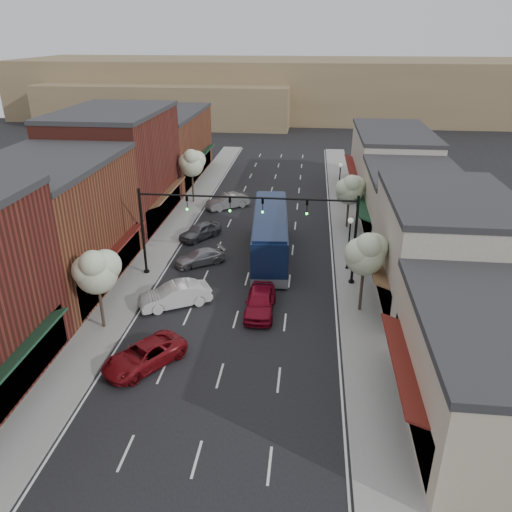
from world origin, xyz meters
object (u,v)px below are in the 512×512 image
(red_hatchback, at_px, (260,301))
(signal_mast_left, at_px, (172,220))
(tree_right_near, at_px, (366,252))
(parked_car_e, at_px, (228,201))
(tree_left_near, at_px, (96,270))
(lamp_post_near, at_px, (349,235))
(tree_left_far, at_px, (192,162))
(coach_bus, at_px, (270,234))
(lamp_post_far, at_px, (340,176))
(parked_car_b, at_px, (175,295))
(parked_car_d, at_px, (200,231))
(parked_car_c, at_px, (200,257))
(parked_car_a, at_px, (144,355))
(tree_right_far, at_px, (350,189))
(signal_mast_right, at_px, (323,226))

(red_hatchback, bearing_deg, signal_mast_left, 145.33)
(tree_right_near, height_order, parked_car_e, tree_right_near)
(tree_left_near, bearing_deg, lamp_post_near, 33.33)
(tree_left_far, distance_m, coach_bus, 16.73)
(signal_mast_left, relative_size, lamp_post_far, 1.85)
(coach_bus, xyz_separation_m, parked_car_b, (-5.87, -9.15, -1.20))
(parked_car_d, bearing_deg, red_hatchback, -26.24)
(tree_left_far, relative_size, parked_car_c, 1.46)
(signal_mast_left, relative_size, parked_car_a, 1.64)
(parked_car_b, bearing_deg, parked_car_d, 154.96)
(parked_car_a, distance_m, parked_car_b, 6.94)
(lamp_post_far, relative_size, parked_car_a, 0.89)
(tree_right_near, relative_size, tree_left_near, 1.05)
(parked_car_e, bearing_deg, tree_left_near, -46.36)
(tree_left_far, distance_m, parked_car_a, 29.99)
(coach_bus, bearing_deg, parked_car_b, -126.89)
(tree_left_far, height_order, parked_car_d, tree_left_far)
(tree_right_near, xyz_separation_m, coach_bus, (-6.93, 8.59, -2.43))
(signal_mast_left, bearing_deg, parked_car_c, 58.02)
(signal_mast_left, bearing_deg, tree_right_near, -16.19)
(tree_left_far, height_order, coach_bus, tree_left_far)
(tree_right_near, height_order, parked_car_a, tree_right_near)
(signal_mast_left, relative_size, tree_left_far, 1.34)
(tree_right_far, distance_m, lamp_post_near, 9.51)
(parked_car_c, bearing_deg, parked_car_e, 147.81)
(tree_left_far, distance_m, parked_car_d, 11.24)
(parked_car_a, bearing_deg, tree_right_near, 66.20)
(tree_left_near, bearing_deg, tree_right_near, 13.55)
(parked_car_a, xyz_separation_m, parked_car_c, (0.25, 13.82, -0.09))
(red_hatchback, bearing_deg, lamp_post_near, 49.17)
(lamp_post_near, bearing_deg, lamp_post_far, 90.00)
(signal_mast_left, distance_m, parked_car_d, 8.73)
(red_hatchback, xyz_separation_m, parked_car_b, (-5.99, 0.26, -0.01))
(parked_car_a, bearing_deg, tree_right_far, 97.27)
(lamp_post_near, distance_m, lamp_post_far, 17.50)
(red_hatchback, bearing_deg, parked_car_d, 118.02)
(lamp_post_far, bearing_deg, parked_car_e, -164.15)
(coach_bus, distance_m, parked_car_c, 6.21)
(signal_mast_right, relative_size, parked_car_a, 1.64)
(tree_right_near, xyz_separation_m, tree_left_far, (-16.60, 22.00, 0.15))
(parked_car_c, bearing_deg, parked_car_a, -33.25)
(red_hatchback, distance_m, parked_car_c, 9.16)
(tree_right_near, bearing_deg, parked_car_b, -177.53)
(lamp_post_far, relative_size, parked_car_e, 0.94)
(lamp_post_far, distance_m, red_hatchback, 25.74)
(parked_car_c, height_order, parked_car_e, parked_car_e)
(tree_left_near, height_order, lamp_post_near, tree_left_near)
(tree_right_near, height_order, parked_car_b, tree_right_near)
(signal_mast_right, height_order, lamp_post_far, signal_mast_right)
(parked_car_a, bearing_deg, signal_mast_left, 131.63)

